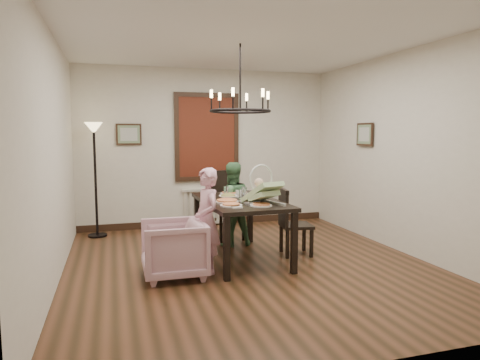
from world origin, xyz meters
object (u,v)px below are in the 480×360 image
chair_right (296,221)px  seated_man (231,211)px  elderly_woman (207,230)px  baby_bouncer (262,191)px  armchair (174,249)px  floor_lamp (96,181)px  dining_table (240,206)px  drinking_glass (244,194)px  chair_far (226,205)px

chair_right → seated_man: (-0.72, 0.72, 0.05)m
chair_right → seated_man: 1.02m
chair_right → elderly_woman: bearing=114.1°
chair_right → baby_bouncer: (-0.63, -0.38, 0.50)m
armchair → floor_lamp: (-0.92, 2.33, 0.57)m
dining_table → drinking_glass: 0.17m
chair_far → drinking_glass: chair_far is taller
armchair → seated_man: bearing=139.6°
dining_table → seated_man: size_ratio=1.66×
seated_man → floor_lamp: floor_lamp is taller
elderly_woman → chair_right: bearing=96.6°
armchair → elderly_woman: bearing=97.8°
elderly_woman → seated_man: elderly_woman is taller
armchair → seated_man: seated_man is taller
dining_table → baby_bouncer: (0.16, -0.42, 0.26)m
chair_right → armchair: (-1.74, -0.44, -0.13)m
dining_table → baby_bouncer: 0.52m
chair_right → armchair: size_ratio=1.27×
dining_table → chair_right: (0.79, -0.04, -0.24)m
baby_bouncer → seated_man: bearing=76.8°
armchair → drinking_glass: size_ratio=5.63×
dining_table → baby_bouncer: size_ratio=3.31×
chair_far → dining_table: bearing=-107.7°
baby_bouncer → drinking_glass: bearing=83.3°
chair_far → baby_bouncer: (0.07, -1.49, 0.42)m
elderly_woman → seated_man: bearing=141.5°
seated_man → floor_lamp: size_ratio=0.57×
seated_man → armchair: bearing=42.7°
chair_far → elderly_woman: chair_far is taller
drinking_glass → chair_far: bearing=88.5°
armchair → seated_man: (1.02, 1.16, 0.18)m
floor_lamp → chair_right: bearing=-35.4°
seated_man → baby_bouncer: 1.20m
chair_far → baby_bouncer: bearing=-100.3°
floor_lamp → seated_man: bearing=-31.1°
drinking_glass → elderly_woman: bearing=-141.8°
dining_table → chair_right: bearing=-4.4°
drinking_glass → armchair: bearing=-152.4°
chair_far → elderly_woman: size_ratio=1.04×
armchair → baby_bouncer: (1.11, 0.06, 0.63)m
chair_far → chair_right: 1.31m
floor_lamp → baby_bouncer: bearing=-48.3°
dining_table → elderly_woman: (-0.55, -0.43, -0.19)m
baby_bouncer → elderly_woman: bearing=162.8°
baby_bouncer → drinking_glass: size_ratio=3.99×
floor_lamp → chair_far: bearing=-21.9°
elderly_woman → baby_bouncer: baby_bouncer is taller
chair_right → dining_table: bearing=94.7°
seated_man → chair_far: bearing=-99.5°
chair_right → seated_man: size_ratio=0.90×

